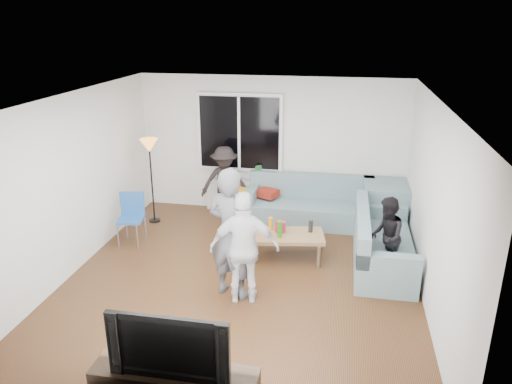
% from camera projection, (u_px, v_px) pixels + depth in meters
% --- Properties ---
extents(floor, '(5.00, 5.50, 0.04)m').
position_uv_depth(floor, '(242.00, 281.00, 7.04)').
color(floor, '#56351C').
rests_on(floor, ground).
extents(ceiling, '(5.00, 5.50, 0.04)m').
position_uv_depth(ceiling, '(240.00, 98.00, 6.15)').
color(ceiling, white).
rests_on(ceiling, ground).
extents(wall_back, '(5.00, 0.04, 2.60)m').
position_uv_depth(wall_back, '(272.00, 146.00, 9.16)').
color(wall_back, silver).
rests_on(wall_back, ground).
extents(wall_front, '(5.00, 0.04, 2.60)m').
position_uv_depth(wall_front, '(170.00, 309.00, 4.03)').
color(wall_front, silver).
rests_on(wall_front, ground).
extents(wall_left, '(0.04, 5.50, 2.60)m').
position_uv_depth(wall_left, '(71.00, 185.00, 7.03)').
color(wall_left, silver).
rests_on(wall_left, ground).
extents(wall_right, '(0.04, 5.50, 2.60)m').
position_uv_depth(wall_right, '(435.00, 208.00, 6.16)').
color(wall_right, silver).
rests_on(wall_right, ground).
extents(window_frame, '(1.62, 0.06, 1.47)m').
position_uv_depth(window_frame, '(240.00, 133.00, 9.10)').
color(window_frame, white).
rests_on(window_frame, wall_back).
extents(window_glass, '(1.50, 0.02, 1.35)m').
position_uv_depth(window_glass, '(239.00, 133.00, 9.07)').
color(window_glass, black).
rests_on(window_glass, window_frame).
extents(window_mullion, '(0.05, 0.03, 1.35)m').
position_uv_depth(window_mullion, '(239.00, 133.00, 9.06)').
color(window_mullion, white).
rests_on(window_mullion, window_frame).
extents(radiator, '(1.30, 0.12, 0.62)m').
position_uv_depth(radiator, '(240.00, 195.00, 9.49)').
color(radiator, silver).
rests_on(radiator, floor).
extents(potted_plant, '(0.20, 0.16, 0.36)m').
position_uv_depth(potted_plant, '(257.00, 173.00, 9.23)').
color(potted_plant, '#2A692C').
rests_on(potted_plant, radiator).
extents(vase, '(0.17, 0.17, 0.17)m').
position_uv_depth(vase, '(220.00, 175.00, 9.39)').
color(vase, silver).
rests_on(vase, radiator).
extents(sofa_back_section, '(2.30, 0.85, 0.85)m').
position_uv_depth(sofa_back_section, '(309.00, 201.00, 8.86)').
color(sofa_back_section, slate).
rests_on(sofa_back_section, floor).
extents(sofa_right_section, '(2.00, 0.85, 0.85)m').
position_uv_depth(sofa_right_section, '(384.00, 239.00, 7.34)').
color(sofa_right_section, slate).
rests_on(sofa_right_section, floor).
extents(sofa_corner, '(0.85, 0.85, 0.85)m').
position_uv_depth(sofa_corner, '(387.00, 206.00, 8.62)').
color(sofa_corner, slate).
rests_on(sofa_corner, floor).
extents(cushion_yellow, '(0.43, 0.39, 0.14)m').
position_uv_depth(cushion_yellow, '(243.00, 193.00, 9.02)').
color(cushion_yellow, gold).
rests_on(cushion_yellow, sofa_back_section).
extents(cushion_red, '(0.45, 0.42, 0.13)m').
position_uv_depth(cushion_red, '(268.00, 193.00, 9.02)').
color(cushion_red, maroon).
rests_on(cushion_red, sofa_back_section).
extents(coffee_table, '(1.18, 0.77, 0.40)m').
position_uv_depth(coffee_table, '(288.00, 246.00, 7.64)').
color(coffee_table, '#9F724C').
rests_on(coffee_table, floor).
extents(pitcher, '(0.17, 0.17, 0.17)m').
position_uv_depth(pitcher, '(280.00, 227.00, 7.64)').
color(pitcher, maroon).
rests_on(pitcher, coffee_table).
extents(side_chair, '(0.47, 0.47, 0.86)m').
position_uv_depth(side_chair, '(131.00, 220.00, 8.03)').
color(side_chair, '#235497').
rests_on(side_chair, floor).
extents(floor_lamp, '(0.32, 0.32, 1.56)m').
position_uv_depth(floor_lamp, '(152.00, 181.00, 8.81)').
color(floor_lamp, orange).
rests_on(floor_lamp, floor).
extents(player_left, '(0.76, 0.62, 1.81)m').
position_uv_depth(player_left, '(231.00, 234.00, 6.38)').
color(player_left, '#49494E').
rests_on(player_left, floor).
extents(player_right, '(0.95, 0.52, 1.54)m').
position_uv_depth(player_right, '(244.00, 248.00, 6.29)').
color(player_right, silver).
rests_on(player_right, floor).
extents(spectator_right, '(0.46, 0.58, 1.19)m').
position_uv_depth(spectator_right, '(386.00, 237.00, 7.02)').
color(spectator_right, black).
rests_on(spectator_right, floor).
extents(spectator_back, '(1.00, 0.76, 1.37)m').
position_uv_depth(spectator_back, '(225.00, 182.00, 9.07)').
color(spectator_back, black).
rests_on(spectator_back, floor).
extents(television, '(1.15, 0.15, 0.66)m').
position_uv_depth(television, '(172.00, 341.00, 4.48)').
color(television, black).
rests_on(television, tv_console).
extents(bottle_b, '(0.08, 0.08, 0.26)m').
position_uv_depth(bottle_b, '(280.00, 229.00, 7.43)').
color(bottle_b, '#287F17').
rests_on(bottle_b, coffee_table).
extents(bottle_e, '(0.07, 0.07, 0.19)m').
position_uv_depth(bottle_e, '(311.00, 226.00, 7.62)').
color(bottle_e, black).
rests_on(bottle_e, coffee_table).
extents(bottle_a, '(0.07, 0.07, 0.20)m').
position_uv_depth(bottle_a, '(271.00, 223.00, 7.72)').
color(bottle_a, '#F3A10E').
rests_on(bottle_a, coffee_table).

